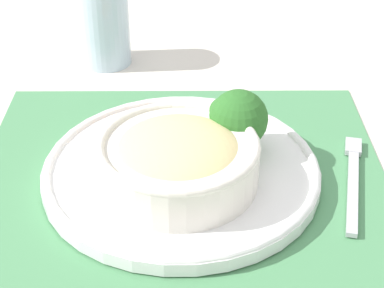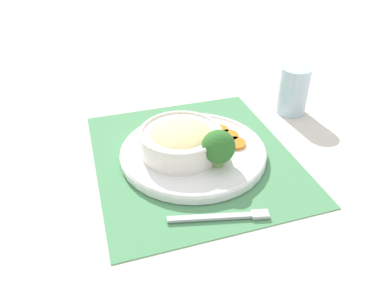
# 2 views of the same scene
# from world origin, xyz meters

# --- Properties ---
(ground_plane) EXTENTS (4.00, 4.00, 0.00)m
(ground_plane) POSITION_xyz_m (0.00, 0.00, 0.00)
(ground_plane) COLOR beige
(placemat) EXTENTS (0.53, 0.48, 0.00)m
(placemat) POSITION_xyz_m (0.00, 0.00, 0.00)
(placemat) COLOR #4C8C59
(placemat) RESTS_ON ground_plane
(plate) EXTENTS (0.33, 0.33, 0.02)m
(plate) POSITION_xyz_m (0.00, 0.00, 0.02)
(plate) COLOR white
(plate) RESTS_ON placemat
(bowl) EXTENTS (0.18, 0.18, 0.06)m
(bowl) POSITION_xyz_m (-0.00, -0.03, 0.05)
(bowl) COLOR silver
(bowl) RESTS_ON plate
(broccoli_floret) EXTENTS (0.07, 0.07, 0.08)m
(broccoli_floret) POSITION_xyz_m (0.06, 0.04, 0.07)
(broccoli_floret) COLOR #759E51
(broccoli_floret) RESTS_ON plate
(carrot_slice_near) EXTENTS (0.05, 0.05, 0.01)m
(carrot_slice_near) POSITION_xyz_m (-0.00, 0.10, 0.02)
(carrot_slice_near) COLOR orange
(carrot_slice_near) RESTS_ON plate
(carrot_slice_middle) EXTENTS (0.05, 0.05, 0.01)m
(carrot_slice_middle) POSITION_xyz_m (-0.03, 0.09, 0.02)
(carrot_slice_middle) COLOR orange
(carrot_slice_middle) RESTS_ON plate
(carrot_slice_far) EXTENTS (0.05, 0.05, 0.01)m
(carrot_slice_far) POSITION_xyz_m (-0.06, 0.08, 0.02)
(carrot_slice_far) COLOR orange
(carrot_slice_far) RESTS_ON plate
(carrot_slice_extra) EXTENTS (0.05, 0.05, 0.01)m
(carrot_slice_extra) POSITION_xyz_m (-0.08, 0.05, 0.02)
(carrot_slice_extra) COLOR orange
(carrot_slice_extra) RESTS_ON plate
(water_glass) EXTENTS (0.08, 0.08, 0.13)m
(water_glass) POSITION_xyz_m (-0.15, 0.30, 0.06)
(water_glass) COLOR silver
(water_glass) RESTS_ON ground_plane
(fork) EXTENTS (0.04, 0.18, 0.01)m
(fork) POSITION_xyz_m (0.20, 0.03, 0.01)
(fork) COLOR #B7B7BC
(fork) RESTS_ON placemat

